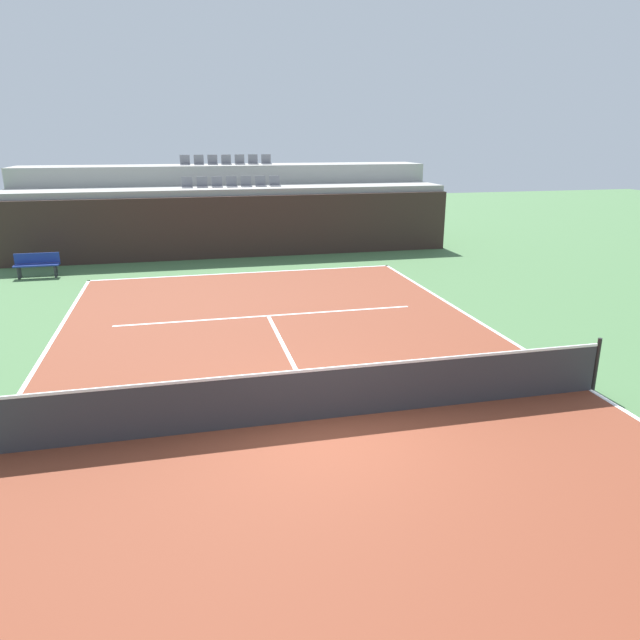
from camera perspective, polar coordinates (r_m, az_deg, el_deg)
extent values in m
plane|color=#477042|center=(10.45, 0.11, -9.69)|extent=(80.00, 80.00, 0.00)
cube|color=brown|center=(10.44, 0.11, -9.67)|extent=(11.00, 24.00, 0.01)
cube|color=white|center=(21.63, -7.23, 4.60)|extent=(11.00, 0.10, 0.00)
cube|color=white|center=(12.73, 24.88, -6.20)|extent=(0.10, 24.00, 0.00)
cube|color=white|center=(16.30, -5.08, 0.41)|extent=(8.26, 0.10, 0.00)
cube|color=white|center=(13.31, -3.07, -3.51)|extent=(0.10, 6.40, 0.00)
cube|color=#33231E|center=(24.40, -8.14, 8.96)|extent=(18.25, 0.30, 2.49)
cube|color=#9E9E99|center=(25.71, -8.44, 9.66)|extent=(18.25, 2.40, 2.75)
cube|color=#9E9E99|center=(28.04, -8.93, 11.11)|extent=(18.25, 2.40, 3.56)
cube|color=slate|center=(25.48, -12.82, 12.51)|extent=(0.44, 0.44, 0.04)
cube|color=slate|center=(25.66, -12.86, 13.03)|extent=(0.44, 0.04, 0.40)
cube|color=slate|center=(25.49, -11.40, 12.60)|extent=(0.44, 0.44, 0.04)
cube|color=slate|center=(25.68, -11.45, 13.12)|extent=(0.44, 0.04, 0.40)
cube|color=slate|center=(25.52, -9.99, 12.68)|extent=(0.44, 0.44, 0.04)
cube|color=slate|center=(25.71, -10.05, 13.20)|extent=(0.44, 0.04, 0.40)
cube|color=slate|center=(25.57, -8.58, 12.76)|extent=(0.44, 0.44, 0.04)
cube|color=slate|center=(25.75, -8.64, 13.28)|extent=(0.44, 0.04, 0.40)
cube|color=slate|center=(25.63, -7.18, 12.82)|extent=(0.44, 0.44, 0.04)
cube|color=slate|center=(25.81, -7.25, 13.34)|extent=(0.44, 0.04, 0.40)
cube|color=slate|center=(25.70, -5.78, 12.88)|extent=(0.44, 0.44, 0.04)
cube|color=slate|center=(25.88, -5.85, 13.40)|extent=(0.44, 0.04, 0.40)
cube|color=slate|center=(25.79, -4.39, 12.93)|extent=(0.44, 0.44, 0.04)
cube|color=slate|center=(25.97, -4.47, 13.45)|extent=(0.44, 0.04, 0.40)
cube|color=slate|center=(27.83, -13.02, 14.56)|extent=(0.44, 0.44, 0.04)
cube|color=slate|center=(28.02, -13.06, 15.03)|extent=(0.44, 0.04, 0.40)
cube|color=slate|center=(27.84, -11.71, 14.64)|extent=(0.44, 0.44, 0.04)
cube|color=slate|center=(28.03, -11.76, 15.11)|extent=(0.44, 0.04, 0.40)
cube|color=slate|center=(27.87, -10.41, 14.72)|extent=(0.44, 0.44, 0.04)
cube|color=slate|center=(28.06, -10.46, 15.18)|extent=(0.44, 0.04, 0.40)
cube|color=slate|center=(27.91, -9.10, 14.79)|extent=(0.44, 0.44, 0.04)
cube|color=slate|center=(28.10, -9.16, 15.25)|extent=(0.44, 0.04, 0.40)
cube|color=slate|center=(27.96, -7.80, 14.85)|extent=(0.44, 0.44, 0.04)
cube|color=slate|center=(28.15, -7.87, 15.31)|extent=(0.44, 0.04, 0.40)
cube|color=slate|center=(28.03, -6.51, 14.90)|extent=(0.44, 0.44, 0.04)
cube|color=slate|center=(28.22, -6.58, 15.36)|extent=(0.44, 0.04, 0.40)
cube|color=slate|center=(28.11, -5.22, 14.94)|extent=(0.44, 0.44, 0.04)
cube|color=slate|center=(28.30, -5.29, 15.40)|extent=(0.44, 0.04, 0.40)
cylinder|color=black|center=(12.57, 25.37, -3.93)|extent=(0.08, 0.08, 1.07)
cube|color=#333338|center=(10.24, 0.11, -7.35)|extent=(10.90, 0.02, 0.92)
cube|color=white|center=(10.05, 0.11, -4.84)|extent=(10.90, 0.04, 0.05)
cube|color=navy|center=(22.97, -25.92, 4.84)|extent=(1.50, 0.40, 0.05)
cube|color=navy|center=(23.10, -25.90, 5.47)|extent=(1.50, 0.04, 0.36)
cube|color=#2D2D33|center=(23.02, -27.37, 4.06)|extent=(0.06, 0.06, 0.42)
cube|color=#2D2D33|center=(22.75, -24.44, 4.32)|extent=(0.06, 0.06, 0.42)
cube|color=#2D2D33|center=(23.29, -27.21, 4.22)|extent=(0.06, 0.06, 0.42)
cube|color=#2D2D33|center=(23.02, -24.32, 4.47)|extent=(0.06, 0.06, 0.42)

